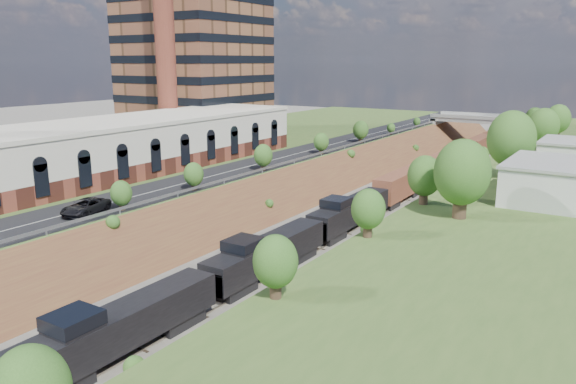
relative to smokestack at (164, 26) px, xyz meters
name	(u,v)px	position (x,y,z in m)	size (l,w,h in m)	color
platform_left	(200,162)	(3.00, 4.00, -22.50)	(44.00, 180.00, 5.00)	#416027
embankment_left	(310,192)	(25.00, 4.00, -25.00)	(7.07, 180.00, 7.07)	brown
embankment_right	(454,213)	(47.00, 4.00, -25.00)	(7.07, 180.00, 7.07)	brown
rail_left_track	(360,199)	(33.40, 4.00, -24.91)	(1.58, 180.00, 0.18)	gray
rail_right_track	(394,204)	(38.60, 4.00, -24.91)	(1.58, 180.00, 0.18)	gray
road	(285,157)	(20.50, 4.00, -19.95)	(8.00, 180.00, 0.10)	black
guardrail	(308,156)	(24.60, 3.80, -19.45)	(0.10, 171.00, 0.70)	#99999E
commercial_building	(117,146)	(8.00, -18.00, -16.49)	(14.30, 62.30, 7.00)	brown
smokestack	(164,26)	(0.00, 0.00, 0.00)	(3.20, 3.20, 40.00)	brown
overpass	(486,126)	(36.00, 66.00, -20.08)	(24.50, 8.30, 7.40)	gray
white_building_near	(554,183)	(59.50, -4.00, -18.00)	(9.00, 12.00, 4.00)	silver
white_building_far	(573,155)	(59.00, 18.00, -18.20)	(8.00, 10.00, 3.60)	silver
tree_right_large	(462,173)	(53.00, -16.00, -15.62)	(5.25, 5.25, 7.61)	#473323
tree_left_crest	(85,201)	(24.20, -36.00, -17.96)	(2.45, 2.45, 3.55)	#473323
freight_train	(416,177)	(38.60, 12.50, -22.59)	(2.74, 125.96, 4.55)	black
suv	(85,207)	(22.01, -34.39, -19.16)	(2.46, 5.33, 1.48)	black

